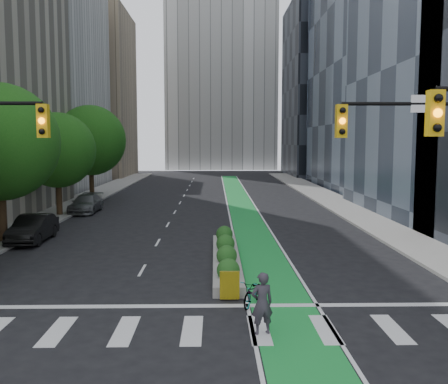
{
  "coord_description": "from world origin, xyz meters",
  "views": [
    {
      "loc": [
        0.68,
        -15.38,
        5.62
      ],
      "look_at": [
        1.16,
        10.3,
        3.0
      ],
      "focal_mm": 40.0,
      "sensor_mm": 36.0,
      "label": 1
    }
  ],
  "objects_px": {
    "parked_car_left_mid": "(33,229)",
    "parked_car_left_far": "(86,204)",
    "cyclist": "(262,303)",
    "median_planter": "(226,256)",
    "bicycle": "(253,292)"
  },
  "relations": [
    {
      "from": "cyclist",
      "to": "parked_car_left_far",
      "type": "relative_size",
      "value": 0.38
    },
    {
      "from": "parked_car_left_mid",
      "to": "parked_car_left_far",
      "type": "relative_size",
      "value": 0.94
    },
    {
      "from": "bicycle",
      "to": "cyclist",
      "type": "bearing_deg",
      "value": -65.42
    },
    {
      "from": "bicycle",
      "to": "cyclist",
      "type": "relative_size",
      "value": 0.93
    },
    {
      "from": "cyclist",
      "to": "parked_car_left_far",
      "type": "height_order",
      "value": "cyclist"
    },
    {
      "from": "parked_car_left_mid",
      "to": "parked_car_left_far",
      "type": "distance_m",
      "value": 11.62
    },
    {
      "from": "bicycle",
      "to": "parked_car_left_mid",
      "type": "distance_m",
      "value": 15.93
    },
    {
      "from": "median_planter",
      "to": "cyclist",
      "type": "bearing_deg",
      "value": -84.18
    },
    {
      "from": "median_planter",
      "to": "parked_car_left_far",
      "type": "relative_size",
      "value": 2.1
    },
    {
      "from": "cyclist",
      "to": "parked_car_left_mid",
      "type": "bearing_deg",
      "value": -65.22
    },
    {
      "from": "parked_car_left_mid",
      "to": "median_planter",
      "type": "bearing_deg",
      "value": -27.09
    },
    {
      "from": "bicycle",
      "to": "median_planter",
      "type": "bearing_deg",
      "value": 121.42
    },
    {
      "from": "parked_car_left_mid",
      "to": "cyclist",
      "type": "bearing_deg",
      "value": -50.5
    },
    {
      "from": "bicycle",
      "to": "cyclist",
      "type": "xyz_separation_m",
      "value": [
        0.05,
        -2.61,
        0.47
      ]
    },
    {
      "from": "parked_car_left_mid",
      "to": "bicycle",
      "type": "bearing_deg",
      "value": -44.55
    }
  ]
}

